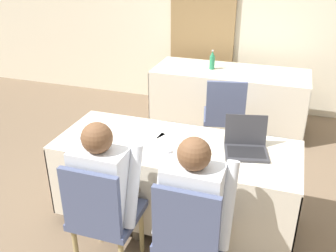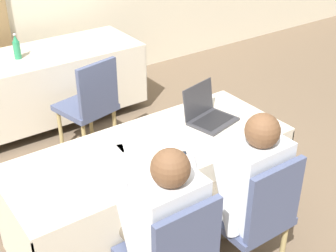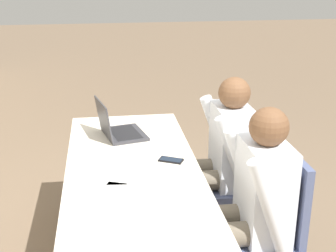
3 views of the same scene
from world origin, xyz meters
The scene contains 16 objects.
ground_plane centered at (0.00, 0.00, 0.00)m, with size 24.00×24.00×0.00m, color brown.
wall_back centered at (0.00, 2.74, 1.35)m, with size 12.00×0.06×2.70m.
curtain_panel centered at (-0.46, 2.68, 1.33)m, with size 0.90×0.04×2.65m.
conference_table_near centered at (0.00, 0.00, 0.56)m, with size 1.91×0.75×0.74m.
conference_table_far centered at (0.08, 2.03, 0.56)m, with size 1.91×0.75×0.74m.
laptop centered at (0.53, 0.06, 0.79)m, with size 0.37×0.35×0.25m.
cell_phone centered at (0.09, -0.23, 0.75)m, with size 0.13×0.16×0.01m.
paper_beside_laptop centered at (-0.28, 0.04, 0.74)m, with size 0.31×0.35×0.00m.
paper_centre_table centered at (0.20, 0.03, 0.74)m, with size 0.28×0.34×0.00m.
paper_left_edge centered at (-0.06, 0.18, 0.74)m, with size 0.24×0.31×0.00m.
water_bottle centered at (-0.16, 2.02, 0.85)m, with size 0.07×0.07×0.24m.
chair_near_left centered at (-0.31, -0.68, 0.51)m, with size 0.44×0.44×0.92m.
chair_near_right centered at (0.31, -0.68, 0.51)m, with size 0.44×0.44×0.92m.
chair_far_spare centered at (0.17, 1.23, 0.51)m, with size 0.52×0.52×0.92m.
person_checkered_shirt centered at (-0.31, -0.58, 0.67)m, with size 0.50×0.52×1.18m.
person_white_shirt centered at (0.31, -0.58, 0.67)m, with size 0.50×0.52×1.18m.
Camera 1 is at (0.75, -2.46, 2.15)m, focal length 40.00 mm.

